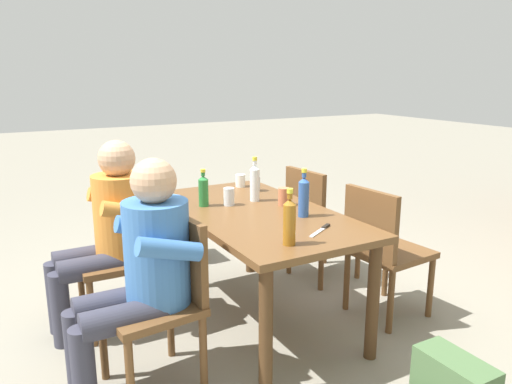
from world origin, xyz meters
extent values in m
plane|color=gray|center=(0.00, 0.00, 0.00)|extent=(24.00, 24.00, 0.00)
cube|color=brown|center=(0.00, 0.00, 0.71)|extent=(1.58, 0.84, 0.04)
cylinder|color=#4C311A|center=(-0.71, -0.34, 0.35)|extent=(0.07, 0.07, 0.69)
cylinder|color=#4C311A|center=(0.71, -0.34, 0.35)|extent=(0.07, 0.07, 0.69)
cylinder|color=#4C311A|center=(-0.71, 0.34, 0.35)|extent=(0.07, 0.07, 0.69)
cylinder|color=#4C311A|center=(0.71, 0.34, 0.35)|extent=(0.07, 0.07, 0.69)
cube|color=brown|center=(-0.36, -0.80, 0.43)|extent=(0.45, 0.45, 0.04)
cube|color=brown|center=(-0.35, -0.60, 0.66)|extent=(0.42, 0.05, 0.42)
cylinder|color=brown|center=(-0.55, -0.99, 0.21)|extent=(0.04, 0.04, 0.41)
cylinder|color=brown|center=(-0.17, -1.00, 0.21)|extent=(0.04, 0.04, 0.41)
cylinder|color=brown|center=(-0.54, -0.61, 0.21)|extent=(0.04, 0.04, 0.41)
cylinder|color=brown|center=(-0.16, -0.62, 0.21)|extent=(0.04, 0.04, 0.41)
cube|color=brown|center=(0.36, -0.80, 0.43)|extent=(0.48, 0.48, 0.04)
cube|color=brown|center=(0.34, -0.60, 0.66)|extent=(0.42, 0.08, 0.42)
cylinder|color=brown|center=(0.19, -1.01, 0.21)|extent=(0.04, 0.04, 0.41)
cylinder|color=brown|center=(0.56, -0.97, 0.21)|extent=(0.04, 0.04, 0.41)
cylinder|color=brown|center=(0.15, -0.63, 0.21)|extent=(0.04, 0.04, 0.41)
cylinder|color=brown|center=(0.53, -0.59, 0.21)|extent=(0.04, 0.04, 0.41)
cube|color=brown|center=(0.36, 0.80, 0.43)|extent=(0.47, 0.47, 0.04)
cube|color=brown|center=(0.37, 0.60, 0.66)|extent=(0.42, 0.07, 0.42)
cylinder|color=brown|center=(0.53, 1.01, 0.21)|extent=(0.04, 0.04, 0.41)
cylinder|color=brown|center=(0.15, 0.97, 0.21)|extent=(0.04, 0.04, 0.41)
cylinder|color=brown|center=(0.56, 0.63, 0.21)|extent=(0.04, 0.04, 0.41)
cylinder|color=brown|center=(0.18, 0.60, 0.21)|extent=(0.04, 0.04, 0.41)
cube|color=brown|center=(-0.36, 0.80, 0.43)|extent=(0.48, 0.48, 0.04)
cube|color=brown|center=(-0.34, 0.60, 0.66)|extent=(0.42, 0.08, 0.42)
cylinder|color=brown|center=(-0.18, 1.01, 0.21)|extent=(0.04, 0.04, 0.41)
cylinder|color=brown|center=(-0.56, 0.97, 0.21)|extent=(0.04, 0.04, 0.41)
cylinder|color=brown|center=(-0.15, 0.63, 0.21)|extent=(0.04, 0.04, 0.41)
cylinder|color=brown|center=(-0.53, 0.59, 0.21)|extent=(0.04, 0.04, 0.41)
cylinder|color=orange|center=(-0.36, -0.75, 0.71)|extent=(0.32, 0.32, 0.52)
sphere|color=tan|center=(-0.36, -0.75, 1.07)|extent=(0.22, 0.22, 0.22)
cylinder|color=#383847|center=(-0.45, -0.95, 0.45)|extent=(0.14, 0.40, 0.14)
cylinder|color=#383847|center=(-0.45, -1.15, 0.23)|extent=(0.11, 0.11, 0.45)
cylinder|color=orange|center=(-0.55, -0.75, 0.79)|extent=(0.09, 0.31, 0.16)
cylinder|color=#383847|center=(-0.27, -0.95, 0.45)|extent=(0.14, 0.40, 0.14)
cylinder|color=#383847|center=(-0.27, -1.15, 0.23)|extent=(0.11, 0.11, 0.45)
cylinder|color=orange|center=(-0.17, -0.75, 0.79)|extent=(0.09, 0.31, 0.16)
cylinder|color=#3D70B2|center=(0.36, -0.75, 0.71)|extent=(0.32, 0.32, 0.52)
sphere|color=tan|center=(0.36, -0.75, 1.07)|extent=(0.22, 0.22, 0.22)
cylinder|color=#383847|center=(0.27, -0.95, 0.45)|extent=(0.14, 0.40, 0.14)
cylinder|color=#383847|center=(0.27, -1.15, 0.23)|extent=(0.11, 0.11, 0.45)
cylinder|color=#3D70B2|center=(0.17, -0.75, 0.79)|extent=(0.09, 0.31, 0.16)
cylinder|color=#383847|center=(0.45, -0.95, 0.45)|extent=(0.14, 0.40, 0.14)
cylinder|color=#383847|center=(0.45, -1.15, 0.23)|extent=(0.11, 0.11, 0.45)
cylinder|color=#3D70B2|center=(0.55, -0.75, 0.79)|extent=(0.09, 0.31, 0.16)
cylinder|color=#2D56A3|center=(0.24, 0.19, 0.84)|extent=(0.06, 0.06, 0.21)
cone|color=#2D56A3|center=(0.24, 0.19, 0.95)|extent=(0.06, 0.06, 0.03)
cylinder|color=#2D56A3|center=(0.24, 0.19, 0.98)|extent=(0.03, 0.03, 0.03)
cylinder|color=yellow|center=(0.24, 0.19, 1.01)|extent=(0.03, 0.03, 0.02)
cylinder|color=#287A38|center=(-0.26, -0.24, 0.82)|extent=(0.06, 0.06, 0.17)
cone|color=#287A38|center=(-0.26, -0.24, 0.92)|extent=(0.06, 0.06, 0.02)
cylinder|color=#287A38|center=(-0.26, -0.24, 0.94)|extent=(0.03, 0.03, 0.02)
cylinder|color=yellow|center=(-0.26, -0.24, 0.96)|extent=(0.03, 0.03, 0.02)
cylinder|color=#996019|center=(0.62, -0.16, 0.83)|extent=(0.06, 0.06, 0.21)
cone|color=#996019|center=(0.62, -0.16, 0.95)|extent=(0.06, 0.06, 0.03)
cylinder|color=#996019|center=(0.62, -0.16, 0.98)|extent=(0.03, 0.03, 0.03)
cylinder|color=yellow|center=(0.62, -0.16, 1.01)|extent=(0.03, 0.03, 0.02)
cylinder|color=white|center=(-0.22, 0.11, 0.84)|extent=(0.06, 0.06, 0.21)
cone|color=white|center=(-0.22, 0.11, 0.96)|extent=(0.06, 0.06, 0.03)
cylinder|color=white|center=(-0.22, 0.11, 0.99)|extent=(0.03, 0.03, 0.03)
cylinder|color=yellow|center=(-0.22, 0.11, 1.02)|extent=(0.03, 0.03, 0.02)
cylinder|color=white|center=(-0.63, 0.22, 0.78)|extent=(0.07, 0.07, 0.09)
cylinder|color=#BC6B47|center=(-0.03, 0.22, 0.79)|extent=(0.07, 0.07, 0.11)
cylinder|color=silver|center=(-0.20, -0.09, 0.79)|extent=(0.07, 0.07, 0.11)
cylinder|color=#B2B7BC|center=(-0.46, 0.25, 0.78)|extent=(0.07, 0.07, 0.11)
cube|color=silver|center=(0.54, 0.08, 0.73)|extent=(0.11, 0.17, 0.01)
cube|color=black|center=(0.48, 0.17, 0.74)|extent=(0.06, 0.08, 0.01)
cube|color=black|center=(-1.25, -0.03, 0.22)|extent=(0.34, 0.15, 0.44)
cube|color=black|center=(-1.25, -0.14, 0.14)|extent=(0.24, 0.06, 0.20)
camera|label=1|loc=(2.58, -1.43, 1.57)|focal=34.67mm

